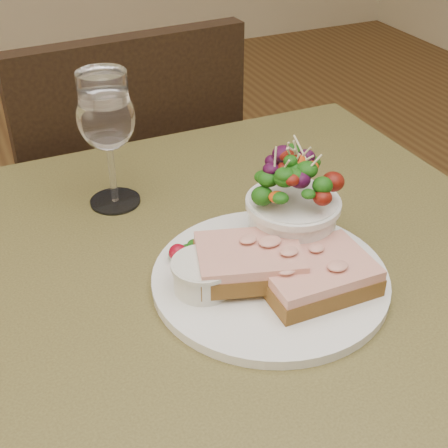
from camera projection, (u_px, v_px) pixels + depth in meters
name	position (u px, v px, depth m)	size (l,w,h in m)	color
cafe_table	(231.00, 344.00, 0.78)	(0.80, 0.80, 0.75)	#403A1B
chair_far	(123.00, 273.00, 1.48)	(0.45, 0.45, 0.90)	black
dinner_plate	(270.00, 278.00, 0.72)	(0.27, 0.27, 0.01)	white
sandwich_front	(316.00, 275.00, 0.69)	(0.12, 0.09, 0.03)	#4F2F15
sandwich_back	(249.00, 261.00, 0.70)	(0.14, 0.12, 0.03)	#4F2F15
ramekin	(203.00, 274.00, 0.69)	(0.07, 0.07, 0.04)	silver
salad_bowl	(293.00, 201.00, 0.74)	(0.11, 0.11, 0.13)	white
garnish	(184.00, 250.00, 0.74)	(0.05, 0.04, 0.02)	#0F3309
wine_glass	(106.00, 121.00, 0.80)	(0.08, 0.08, 0.18)	white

